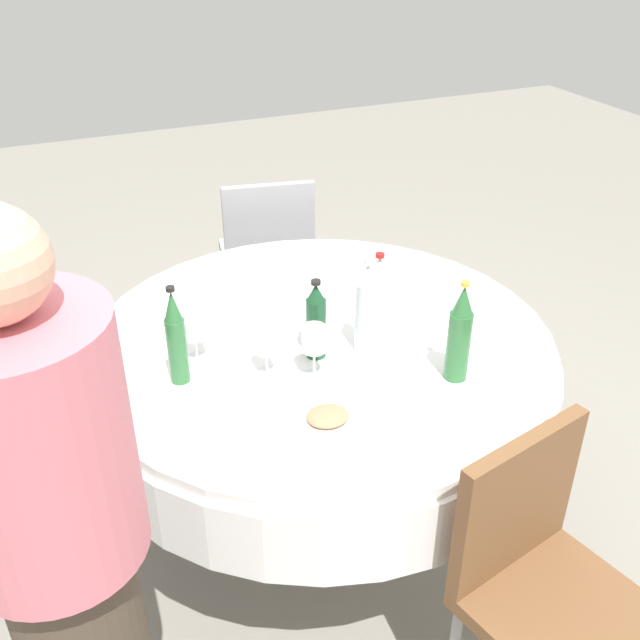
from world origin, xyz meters
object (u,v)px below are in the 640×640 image
(wine_glass_north, at_px, (317,312))
(dining_table, at_px, (320,374))
(plate_south, at_px, (496,333))
(bottle_green_mid, at_px, (176,339))
(wine_glass_inner, at_px, (314,340))
(person_east, at_px, (66,566))
(bottle_clear_rear, at_px, (378,293))
(plate_left, at_px, (328,420))
(bottle_green_right, at_px, (460,335))
(wine_glass_right, at_px, (194,330))
(chair_west, at_px, (267,250))
(wine_glass_west, at_px, (266,344))
(plate_outer, at_px, (263,287))
(bottle_clear_inner, at_px, (367,310))
(chair_north, at_px, (540,572))
(bottle_dark_green_east, at_px, (316,321))

(wine_glass_north, bearing_deg, dining_table, -6.28)
(plate_south, bearing_deg, bottle_green_mid, 170.85)
(wine_glass_inner, distance_m, person_east, 0.90)
(bottle_clear_rear, xyz_separation_m, plate_left, (-0.35, -0.40, -0.11))
(bottle_green_right, xyz_separation_m, plate_left, (-0.42, -0.05, -0.13))
(bottle_green_mid, bearing_deg, wine_glass_north, 7.75)
(dining_table, relative_size, plate_south, 6.53)
(wine_glass_right, relative_size, chair_west, 0.16)
(bottle_green_mid, relative_size, bottle_green_right, 0.98)
(wine_glass_west, xyz_separation_m, plate_left, (0.07, -0.29, -0.09))
(wine_glass_inner, height_order, plate_outer, wine_glass_inner)
(bottle_green_mid, bearing_deg, plate_left, -48.64)
(bottle_green_mid, relative_size, wine_glass_west, 2.13)
(bottle_green_mid, bearing_deg, person_east, -120.82)
(plate_left, height_order, plate_south, plate_left)
(dining_table, relative_size, wine_glass_inner, 9.20)
(bottle_clear_inner, xyz_separation_m, plate_outer, (-0.15, 0.49, -0.13))
(bottle_green_mid, height_order, wine_glass_right, bottle_green_mid)
(wine_glass_west, height_order, chair_north, wine_glass_west)
(bottle_clear_rear, bearing_deg, plate_outer, 123.70)
(bottle_clear_rear, height_order, bottle_green_mid, bottle_green_mid)
(bottle_green_right, height_order, chair_west, bottle_green_right)
(dining_table, bearing_deg, wine_glass_right, 175.07)
(wine_glass_west, bearing_deg, plate_left, -77.00)
(bottle_dark_green_east, relative_size, person_east, 0.16)
(wine_glass_north, bearing_deg, plate_south, -22.78)
(wine_glass_west, bearing_deg, dining_table, 29.18)
(plate_outer, bearing_deg, bottle_green_right, -65.61)
(wine_glass_right, distance_m, wine_glass_north, 0.38)
(bottle_green_mid, bearing_deg, plate_outer, 46.70)
(wine_glass_right, bearing_deg, wine_glass_inner, -37.54)
(dining_table, distance_m, chair_north, 0.91)
(chair_west, relative_size, chair_north, 1.00)
(wine_glass_north, xyz_separation_m, chair_north, (0.21, -0.89, -0.31))
(wine_glass_right, relative_size, wine_glass_west, 0.95)
(bottle_green_right, bearing_deg, wine_glass_right, 149.23)
(dining_table, distance_m, bottle_clear_rear, 0.33)
(dining_table, distance_m, bottle_green_right, 0.53)
(chair_west, bearing_deg, plate_left, -92.74)
(dining_table, height_order, bottle_green_mid, bottle_green_mid)
(wine_glass_inner, height_order, plate_south, wine_glass_inner)
(bottle_clear_inner, distance_m, plate_outer, 0.53)
(wine_glass_north, relative_size, plate_left, 0.51)
(bottle_clear_rear, relative_size, wine_glass_west, 1.80)
(bottle_green_right, xyz_separation_m, wine_glass_right, (-0.66, 0.39, -0.05))
(bottle_dark_green_east, distance_m, wine_glass_inner, 0.10)
(bottle_green_mid, distance_m, chair_west, 1.39)
(bottle_clear_rear, relative_size, wine_glass_right, 1.89)
(chair_north, bearing_deg, wine_glass_west, -73.92)
(wine_glass_right, bearing_deg, plate_outer, 45.21)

